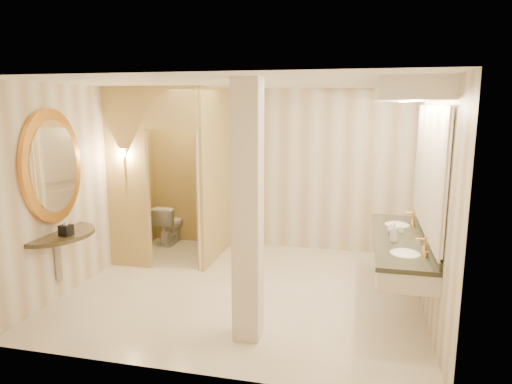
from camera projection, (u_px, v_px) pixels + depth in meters
floor at (245, 289)px, 6.12m from camera, size 4.50×4.50×0.00m
ceiling at (244, 83)px, 5.61m from camera, size 4.50×4.50×0.00m
wall_back at (274, 170)px, 7.78m from camera, size 4.50×0.02×2.70m
wall_front at (187, 232)px, 3.95m from camera, size 4.50×0.02×2.70m
wall_left at (89, 184)px, 6.37m from camera, size 0.02×4.00×2.70m
wall_right at (429, 199)px, 5.36m from camera, size 0.02×4.00×2.70m
toilet_closet at (190, 174)px, 7.04m from camera, size 1.50×1.55×2.70m
wall_sconce at (124, 154)px, 6.64m from camera, size 0.14×0.14×0.42m
vanity at (407, 175)px, 5.32m from camera, size 0.75×2.46×2.09m
console_shelf at (54, 195)px, 5.59m from camera, size 1.08×1.08×1.99m
pillar at (248, 214)px, 4.62m from camera, size 0.28×0.28×2.70m
tissue_box at (66, 230)px, 5.53m from camera, size 0.15×0.15×0.13m
toilet at (170, 224)px, 8.14m from camera, size 0.41×0.69×0.70m
soap_bottle_a at (401, 228)px, 5.64m from camera, size 0.06×0.06×0.12m
soap_bottle_b at (391, 229)px, 5.62m from camera, size 0.12×0.12×0.12m
soap_bottle_c at (394, 232)px, 5.26m from camera, size 0.11×0.11×0.23m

